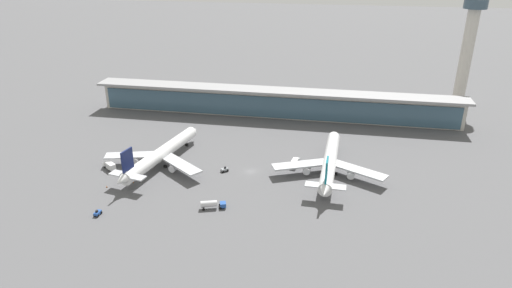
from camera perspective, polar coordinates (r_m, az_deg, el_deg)
The scene contains 12 objects.
ground_plane at distance 179.02m, azimuth -0.66°, elevation -3.51°, with size 1200.00×1200.00×0.00m, color #515154.
airliner_left_stand at distance 186.14m, azimuth -12.10°, elevation -1.29°, with size 44.04×58.01×15.54m.
airliner_centre_stand at distance 178.15m, azimuth 9.39°, elevation -2.24°, with size 44.86×58.31×15.54m.
service_truck_near_nose_blue at distance 154.64m, azimuth -5.63°, elevation -7.63°, with size 8.87×4.86×2.95m.
service_truck_under_wing_blue at distance 159.68m, azimuth -19.56°, elevation -8.29°, with size 1.82×2.93×2.05m.
service_truck_mid_apron_white at distance 189.07m, azimuth -18.15°, elevation -2.66°, with size 7.23×6.21×3.10m.
service_truck_by_tail_grey at distance 178.98m, azimuth -4.03°, elevation -3.27°, with size 3.26×3.19×2.05m.
service_truck_on_taxiway_grey at distance 183.53m, azimuth 5.03°, elevation -2.31°, with size 3.34×7.56×3.10m.
terminal_building at distance 235.52m, azimuth 2.42°, elevation 5.33°, with size 191.98×12.80×15.20m.
control_tower at distance 271.71m, azimuth 25.50°, elevation 11.67°, with size 12.00×12.00×65.55m.
safety_cone_alpha at distance 176.35m, azimuth -18.50°, elevation -5.18°, with size 0.62×0.62×0.70m.
safety_cone_bravo at distance 176.93m, azimuth -15.40°, elevation -4.67°, with size 0.62×0.62×0.70m.
Camera 1 is at (31.24, -156.27, 81.56)m, focal length 31.35 mm.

